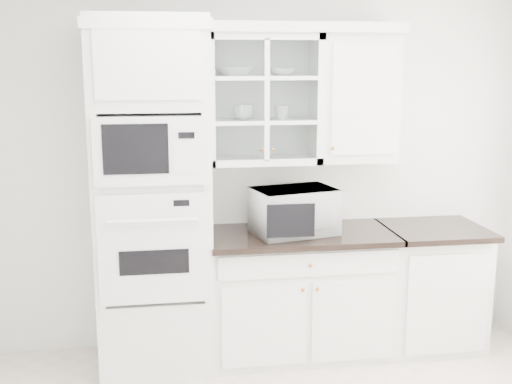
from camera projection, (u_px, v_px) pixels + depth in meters
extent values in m
cube|color=white|center=(255.00, 166.00, 4.72)|extent=(4.00, 0.02, 2.70)
cube|color=white|center=(153.00, 198.00, 4.34)|extent=(0.76, 0.65, 2.40)
cube|color=white|center=(154.00, 249.00, 4.07)|extent=(0.70, 0.03, 0.72)
cube|color=black|center=(154.00, 262.00, 4.07)|extent=(0.44, 0.01, 0.16)
cube|color=white|center=(151.00, 152.00, 3.94)|extent=(0.70, 0.03, 0.43)
cube|color=black|center=(136.00, 149.00, 3.91)|extent=(0.40, 0.01, 0.31)
cube|color=white|center=(299.00, 295.00, 4.67)|extent=(1.30, 0.60, 0.88)
cube|color=black|center=(301.00, 235.00, 4.54)|extent=(1.32, 0.67, 0.04)
cube|color=white|center=(430.00, 288.00, 4.81)|extent=(0.70, 0.60, 0.88)
cube|color=black|center=(435.00, 230.00, 4.69)|extent=(0.72, 0.67, 0.04)
cube|color=white|center=(263.00, 99.00, 4.48)|extent=(0.80, 0.33, 0.90)
cube|color=white|center=(263.00, 121.00, 4.51)|extent=(0.74, 0.29, 0.02)
cube|color=white|center=(263.00, 77.00, 4.45)|extent=(0.74, 0.29, 0.02)
cube|color=white|center=(356.00, 98.00, 4.58)|extent=(0.55, 0.33, 0.90)
cube|color=white|center=(248.00, 27.00, 4.34)|extent=(2.14, 0.38, 0.07)
imported|color=white|center=(293.00, 211.00, 4.50)|extent=(0.65, 0.58, 0.32)
imported|color=white|center=(234.00, 72.00, 4.39)|extent=(0.31, 0.31, 0.06)
imported|color=white|center=(282.00, 72.00, 4.46)|extent=(0.19, 0.19, 0.05)
imported|color=white|center=(244.00, 112.00, 4.49)|extent=(0.17, 0.17, 0.11)
imported|color=white|center=(282.00, 113.00, 4.50)|extent=(0.12, 0.12, 0.09)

